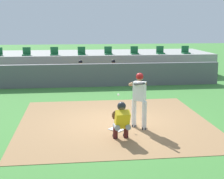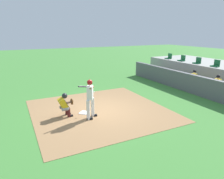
{
  "view_description": "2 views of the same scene",
  "coord_description": "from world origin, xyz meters",
  "px_view_note": "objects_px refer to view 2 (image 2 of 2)",
  "views": [
    {
      "loc": [
        -1.38,
        -10.82,
        3.38
      ],
      "look_at": [
        0.0,
        0.7,
        1.0
      ],
      "focal_mm": 53.43,
      "sensor_mm": 36.0,
      "label": 1
    },
    {
      "loc": [
        8.9,
        -3.75,
        3.83
      ],
      "look_at": [
        0.0,
        0.7,
        1.0
      ],
      "focal_mm": 32.93,
      "sensor_mm": 36.0,
      "label": 2
    }
  ],
  "objects_px": {
    "home_plate": "(84,113)",
    "dugout_player_0": "(192,79)",
    "stadium_seat_1": "(182,59)",
    "stadium_seat_3": "(216,65)",
    "catcher_crouched": "(65,104)",
    "stadium_seat_2": "(197,62)",
    "stadium_seat_0": "(169,57)",
    "batter_at_plate": "(90,96)",
    "dugout_player_1": "(216,85)"
  },
  "relations": [
    {
      "from": "stadium_seat_1",
      "to": "dugout_player_0",
      "type": "bearing_deg",
      "value": -33.05
    },
    {
      "from": "home_plate",
      "to": "dugout_player_0",
      "type": "distance_m",
      "value": 8.22
    },
    {
      "from": "catcher_crouched",
      "to": "stadium_seat_2",
      "type": "xyz_separation_m",
      "value": [
        -2.42,
        11.08,
        0.93
      ]
    },
    {
      "from": "stadium_seat_1",
      "to": "stadium_seat_3",
      "type": "height_order",
      "value": "same"
    },
    {
      "from": "batter_at_plate",
      "to": "dugout_player_0",
      "type": "bearing_deg",
      "value": 101.39
    },
    {
      "from": "dugout_player_0",
      "to": "stadium_seat_0",
      "type": "bearing_deg",
      "value": 156.82
    },
    {
      "from": "home_plate",
      "to": "batter_at_plate",
      "type": "height_order",
      "value": "batter_at_plate"
    },
    {
      "from": "home_plate",
      "to": "catcher_crouched",
      "type": "relative_size",
      "value": 0.25
    },
    {
      "from": "stadium_seat_2",
      "to": "stadium_seat_1",
      "type": "bearing_deg",
      "value": 180.0
    },
    {
      "from": "stadium_seat_2",
      "to": "stadium_seat_3",
      "type": "bearing_deg",
      "value": 0.0
    },
    {
      "from": "dugout_player_0",
      "to": "stadium_seat_2",
      "type": "relative_size",
      "value": 2.71
    },
    {
      "from": "home_plate",
      "to": "dugout_player_1",
      "type": "height_order",
      "value": "dugout_player_1"
    },
    {
      "from": "dugout_player_1",
      "to": "catcher_crouched",
      "type": "bearing_deg",
      "value": -95.75
    },
    {
      "from": "stadium_seat_1",
      "to": "stadium_seat_2",
      "type": "bearing_deg",
      "value": 0.0
    },
    {
      "from": "stadium_seat_3",
      "to": "dugout_player_0",
      "type": "bearing_deg",
      "value": -93.45
    },
    {
      "from": "catcher_crouched",
      "to": "dugout_player_1",
      "type": "bearing_deg",
      "value": 84.25
    },
    {
      "from": "catcher_crouched",
      "to": "stadium_seat_2",
      "type": "distance_m",
      "value": 11.37
    },
    {
      "from": "batter_at_plate",
      "to": "stadium_seat_0",
      "type": "relative_size",
      "value": 3.76
    },
    {
      "from": "home_plate",
      "to": "batter_at_plate",
      "type": "distance_m",
      "value": 1.23
    },
    {
      "from": "catcher_crouched",
      "to": "dugout_player_1",
      "type": "distance_m",
      "value": 9.09
    },
    {
      "from": "dugout_player_0",
      "to": "dugout_player_1",
      "type": "relative_size",
      "value": 1.0
    },
    {
      "from": "home_plate",
      "to": "catcher_crouched",
      "type": "height_order",
      "value": "catcher_crouched"
    },
    {
      "from": "stadium_seat_0",
      "to": "stadium_seat_1",
      "type": "xyz_separation_m",
      "value": [
        1.62,
        0.0,
        0.0
      ]
    },
    {
      "from": "dugout_player_1",
      "to": "stadium_seat_3",
      "type": "bearing_deg",
      "value": 129.94
    },
    {
      "from": "batter_at_plate",
      "to": "catcher_crouched",
      "type": "relative_size",
      "value": 1.02
    },
    {
      "from": "dugout_player_1",
      "to": "stadium_seat_2",
      "type": "relative_size",
      "value": 2.71
    },
    {
      "from": "stadium_seat_1",
      "to": "batter_at_plate",
      "type": "bearing_deg",
      "value": -64.82
    },
    {
      "from": "home_plate",
      "to": "dugout_player_1",
      "type": "xyz_separation_m",
      "value": [
        0.89,
        8.14,
        0.65
      ]
    },
    {
      "from": "dugout_player_1",
      "to": "stadium_seat_0",
      "type": "distance_m",
      "value": 6.94
    },
    {
      "from": "batter_at_plate",
      "to": "dugout_player_1",
      "type": "relative_size",
      "value": 1.39
    },
    {
      "from": "stadium_seat_1",
      "to": "dugout_player_1",
      "type": "bearing_deg",
      "value": -22.33
    },
    {
      "from": "stadium_seat_3",
      "to": "home_plate",
      "type": "bearing_deg",
      "value": -85.44
    },
    {
      "from": "home_plate",
      "to": "stadium_seat_0",
      "type": "relative_size",
      "value": 0.92
    },
    {
      "from": "batter_at_plate",
      "to": "stadium_seat_3",
      "type": "xyz_separation_m",
      "value": [
        -1.5,
        10.11,
        0.5
      ]
    },
    {
      "from": "catcher_crouched",
      "to": "stadium_seat_1",
      "type": "height_order",
      "value": "stadium_seat_1"
    },
    {
      "from": "stadium_seat_1",
      "to": "stadium_seat_2",
      "type": "xyz_separation_m",
      "value": [
        1.63,
        0.0,
        0.0
      ]
    },
    {
      "from": "dugout_player_0",
      "to": "stadium_seat_1",
      "type": "bearing_deg",
      "value": 146.95
    },
    {
      "from": "dugout_player_1",
      "to": "stadium_seat_3",
      "type": "distance_m",
      "value": 2.79
    },
    {
      "from": "stadium_seat_0",
      "to": "stadium_seat_1",
      "type": "relative_size",
      "value": 1.0
    },
    {
      "from": "catcher_crouched",
      "to": "stadium_seat_3",
      "type": "height_order",
      "value": "stadium_seat_3"
    },
    {
      "from": "dugout_player_0",
      "to": "stadium_seat_0",
      "type": "relative_size",
      "value": 2.71
    },
    {
      "from": "home_plate",
      "to": "batter_at_plate",
      "type": "relative_size",
      "value": 0.24
    },
    {
      "from": "home_plate",
      "to": "stadium_seat_3",
      "type": "bearing_deg",
      "value": 94.56
    },
    {
      "from": "stadium_seat_0",
      "to": "stadium_seat_3",
      "type": "relative_size",
      "value": 1.0
    },
    {
      "from": "batter_at_plate",
      "to": "catcher_crouched",
      "type": "xyz_separation_m",
      "value": [
        -0.71,
        -0.96,
        -0.43
      ]
    },
    {
      "from": "stadium_seat_0",
      "to": "stadium_seat_3",
      "type": "bearing_deg",
      "value": 0.0
    },
    {
      "from": "batter_at_plate",
      "to": "stadium_seat_1",
      "type": "xyz_separation_m",
      "value": [
        -4.75,
        10.11,
        0.5
      ]
    },
    {
      "from": "batter_at_plate",
      "to": "home_plate",
      "type": "bearing_deg",
      "value": -174.46
    },
    {
      "from": "home_plate",
      "to": "stadium_seat_2",
      "type": "relative_size",
      "value": 0.92
    },
    {
      "from": "home_plate",
      "to": "dugout_player_0",
      "type": "height_order",
      "value": "dugout_player_0"
    }
  ]
}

